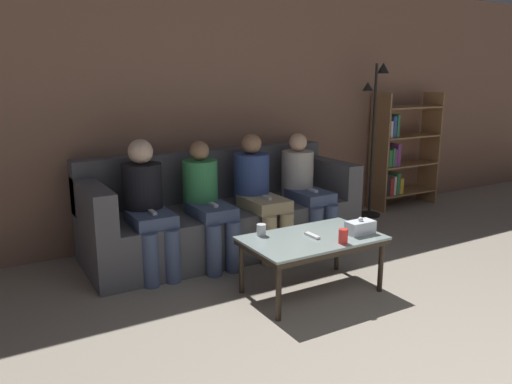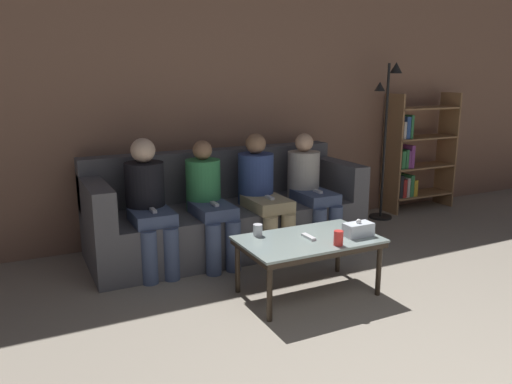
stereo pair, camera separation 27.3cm
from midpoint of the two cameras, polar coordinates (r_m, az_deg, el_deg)
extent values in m
cube|color=#8C6651|center=(5.07, -4.44, 9.47)|extent=(12.00, 0.06, 2.60)
cube|color=#515156|center=(4.73, -1.50, -4.10)|extent=(2.56, 0.92, 0.44)
cube|color=#515156|center=(4.94, -3.31, 2.12)|extent=(2.56, 0.20, 0.48)
cube|color=#515156|center=(4.28, -16.15, -1.11)|extent=(0.18, 0.92, 0.34)
cube|color=#515156|center=(5.24, 10.39, 1.76)|extent=(0.18, 0.92, 0.34)
cube|color=#8C9E99|center=(3.77, 8.10, -5.39)|extent=(1.03, 0.62, 0.02)
cube|color=#2D2319|center=(3.78, 8.08, -5.81)|extent=(1.01, 0.61, 0.04)
cylinder|color=#2D2319|center=(3.42, 3.89, -11.64)|extent=(0.04, 0.04, 0.39)
cylinder|color=#2D2319|center=(3.94, 15.81, -8.70)|extent=(0.04, 0.04, 0.39)
cylinder|color=#2D2319|center=(3.84, -0.05, -8.74)|extent=(0.04, 0.04, 0.39)
cylinder|color=#2D2319|center=(4.31, 11.17, -6.52)|extent=(0.04, 0.04, 0.39)
cylinder|color=red|center=(3.63, 11.54, -5.20)|extent=(0.07, 0.07, 0.11)
cylinder|color=silver|center=(3.78, 2.28, -4.37)|extent=(0.07, 0.07, 0.09)
cube|color=silver|center=(3.87, 13.60, -4.21)|extent=(0.22, 0.12, 0.10)
sphere|color=white|center=(3.86, 13.65, -3.33)|extent=(0.04, 0.04, 0.04)
cube|color=white|center=(3.76, 8.10, -5.12)|extent=(0.04, 0.15, 0.02)
cube|color=#9E754C|center=(6.18, 16.50, 4.13)|extent=(0.02, 0.32, 1.42)
cube|color=#9E754C|center=(6.81, 22.06, 4.51)|extent=(0.02, 0.32, 1.42)
cube|color=#9E754C|center=(6.58, 19.06, -0.24)|extent=(0.89, 0.32, 0.02)
cube|color=#232328|center=(6.30, 16.82, 0.71)|extent=(0.04, 0.24, 0.27)
cube|color=red|center=(6.34, 17.17, 0.52)|extent=(0.05, 0.24, 0.22)
cube|color=silver|center=(6.38, 17.54, 0.62)|extent=(0.04, 0.24, 0.23)
cube|color=#38844C|center=(6.42, 17.91, 0.81)|extent=(0.05, 0.24, 0.26)
cube|color=gold|center=(6.46, 18.26, 0.56)|extent=(0.06, 0.24, 0.20)
cube|color=#9E754C|center=(6.51, 19.29, 2.79)|extent=(0.89, 0.32, 0.02)
cube|color=#38844C|center=(6.25, 17.05, 3.61)|extent=(0.05, 0.24, 0.21)
cube|color=#38844C|center=(6.28, 17.43, 3.71)|extent=(0.04, 0.24, 0.23)
cube|color=#8E4293|center=(6.31, 17.67, 3.67)|extent=(0.03, 0.24, 0.21)
cube|color=#8E4293|center=(6.34, 17.99, 3.95)|extent=(0.05, 0.24, 0.27)
cube|color=#9E754C|center=(6.46, 19.53, 5.88)|extent=(0.89, 0.32, 0.02)
cube|color=silver|center=(6.19, 17.20, 6.80)|extent=(0.03, 0.24, 0.20)
cube|color=#33569E|center=(6.22, 17.56, 7.07)|extent=(0.05, 0.24, 0.26)
cube|color=#38844C|center=(6.26, 17.94, 7.15)|extent=(0.04, 0.24, 0.27)
cube|color=#9E754C|center=(6.43, 19.78, 9.01)|extent=(0.89, 0.32, 0.02)
cylinder|color=black|center=(6.05, 15.28, -2.76)|extent=(0.26, 0.26, 0.02)
cylinder|color=black|center=(5.88, 15.79, 5.39)|extent=(0.03, 0.03, 1.76)
cone|color=black|center=(5.90, 17.05, 13.42)|extent=(0.14, 0.14, 0.12)
cone|color=black|center=(5.81, 15.32, 11.56)|extent=(0.12, 0.12, 0.10)
cylinder|color=#47567A|center=(4.04, -10.21, -7.39)|extent=(0.13, 0.13, 0.44)
cylinder|color=#47567A|center=(4.09, -7.77, -7.05)|extent=(0.13, 0.13, 0.44)
cube|color=#47567A|center=(4.17, -9.95, -2.83)|extent=(0.33, 0.40, 0.10)
cylinder|color=black|center=(4.31, -10.82, 0.21)|extent=(0.33, 0.33, 0.47)
sphere|color=beige|center=(4.24, -11.02, 4.69)|extent=(0.21, 0.21, 0.21)
cube|color=white|center=(4.11, -9.83, -2.10)|extent=(0.04, 0.12, 0.02)
cylinder|color=#47567A|center=(4.16, -3.02, -6.58)|extent=(0.13, 0.13, 0.44)
cylinder|color=#47567A|center=(4.23, -0.77, -6.22)|extent=(0.13, 0.13, 0.44)
cube|color=#47567A|center=(4.31, -3.15, -2.09)|extent=(0.31, 0.45, 0.10)
cylinder|color=#388E51|center=(4.47, -4.32, 0.79)|extent=(0.31, 0.31, 0.46)
sphere|color=#997051|center=(4.42, -4.40, 4.80)|extent=(0.17, 0.17, 0.17)
cube|color=white|center=(4.26, -2.92, -1.39)|extent=(0.04, 0.12, 0.02)
cylinder|color=tan|center=(4.37, 3.44, -5.60)|extent=(0.13, 0.13, 0.44)
cylinder|color=tan|center=(4.46, 5.46, -5.26)|extent=(0.13, 0.13, 0.44)
cube|color=tan|center=(4.53, 3.01, -1.33)|extent=(0.33, 0.47, 0.10)
cylinder|color=#334784|center=(4.69, 1.64, 1.51)|extent=(0.33, 0.33, 0.48)
sphere|color=#997051|center=(4.63, 1.66, 5.54)|extent=(0.19, 0.19, 0.19)
cube|color=white|center=(4.48, 3.31, -0.66)|extent=(0.04, 0.12, 0.02)
cylinder|color=#47567A|center=(4.67, 8.90, -4.51)|extent=(0.13, 0.13, 0.44)
cylinder|color=#47567A|center=(4.77, 10.67, -4.20)|extent=(0.13, 0.13, 0.44)
cube|color=#47567A|center=(4.82, 8.39, -0.58)|extent=(0.32, 0.44, 0.10)
cylinder|color=#B7B2A8|center=(4.95, 7.02, 1.97)|extent=(0.32, 0.32, 0.46)
sphere|color=#DBAD89|center=(4.90, 7.12, 5.63)|extent=(0.18, 0.18, 0.18)
cube|color=white|center=(4.77, 8.71, 0.07)|extent=(0.04, 0.12, 0.02)
camera|label=1|loc=(0.14, -88.10, 0.45)|focal=35.00mm
camera|label=2|loc=(0.14, 91.90, -0.45)|focal=35.00mm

